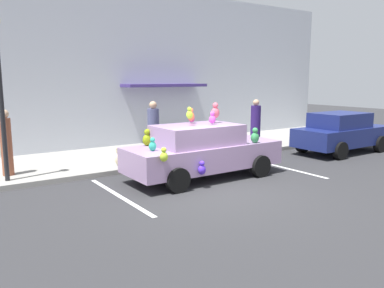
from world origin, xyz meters
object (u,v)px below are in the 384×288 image
at_px(parked_sedan_behind, 341,132).
at_px(teddy_bear_on_sidewalk, 120,157).
at_px(pedestrian_walking_past, 6,144).
at_px(pedestrian_near_shopfront, 153,133).
at_px(plush_covered_car, 202,150).
at_px(street_lamp_post, 0,83).
at_px(pedestrian_by_lamp, 255,125).

height_order(parked_sedan_behind, teddy_bear_on_sidewalk, parked_sedan_behind).
bearing_deg(pedestrian_walking_past, pedestrian_near_shopfront, -4.88).
relative_size(plush_covered_car, teddy_bear_on_sidewalk, 7.89).
bearing_deg(pedestrian_near_shopfront, street_lamp_post, -176.68).
xyz_separation_m(street_lamp_post, pedestrian_by_lamp, (9.02, 0.12, -1.70)).
height_order(plush_covered_car, parked_sedan_behind, plush_covered_car).
relative_size(pedestrian_near_shopfront, pedestrian_by_lamp, 1.04).
height_order(parked_sedan_behind, pedestrian_by_lamp, pedestrian_by_lamp).
bearing_deg(teddy_bear_on_sidewalk, pedestrian_by_lamp, 0.74).
bearing_deg(pedestrian_walking_past, street_lamp_post, -101.66).
xyz_separation_m(plush_covered_car, parked_sedan_behind, (6.72, 0.17, -0.02)).
bearing_deg(pedestrian_by_lamp, pedestrian_walking_past, 176.64).
bearing_deg(pedestrian_near_shopfront, plush_covered_car, -84.94).
distance_m(parked_sedan_behind, street_lamp_post, 11.83).
distance_m(pedestrian_near_shopfront, pedestrian_walking_past, 4.43).
bearing_deg(pedestrian_near_shopfront, pedestrian_walking_past, 175.12).
bearing_deg(pedestrian_walking_past, pedestrian_by_lamp, -3.36).
distance_m(teddy_bear_on_sidewalk, street_lamp_post, 3.96).
relative_size(street_lamp_post, pedestrian_near_shopfront, 2.18).
bearing_deg(plush_covered_car, parked_sedan_behind, 1.48).
bearing_deg(pedestrian_near_shopfront, teddy_bear_on_sidewalk, -170.63).
distance_m(teddy_bear_on_sidewalk, pedestrian_walking_past, 3.21).
xyz_separation_m(plush_covered_car, pedestrian_by_lamp, (4.25, 2.32, 0.21)).
relative_size(pedestrian_near_shopfront, pedestrian_walking_past, 1.06).
bearing_deg(teddy_bear_on_sidewalk, parked_sedan_behind, -14.04).
height_order(plush_covered_car, pedestrian_near_shopfront, plush_covered_car).
bearing_deg(pedestrian_near_shopfront, parked_sedan_behind, -18.23).
height_order(plush_covered_car, street_lamp_post, street_lamp_post).
xyz_separation_m(teddy_bear_on_sidewalk, pedestrian_near_shopfront, (1.33, 0.22, 0.64)).
bearing_deg(parked_sedan_behind, plush_covered_car, -178.52).
xyz_separation_m(parked_sedan_behind, pedestrian_walking_past, (-11.36, 2.66, 0.25)).
height_order(parked_sedan_behind, street_lamp_post, street_lamp_post).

